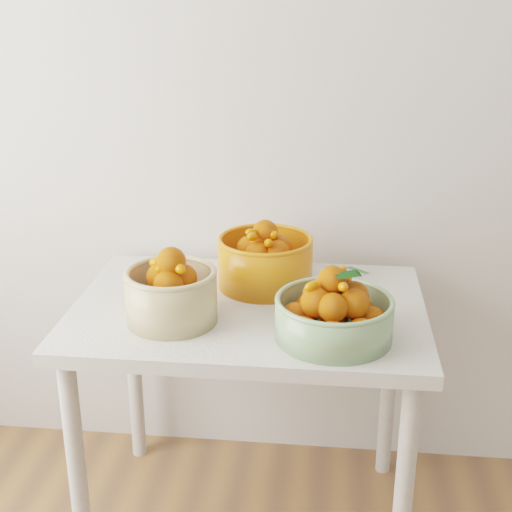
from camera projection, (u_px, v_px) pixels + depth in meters
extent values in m
cube|color=silver|center=(405.00, 75.00, 2.15)|extent=(4.00, 0.04, 2.70)
cube|color=silver|center=(249.00, 311.00, 2.04)|extent=(1.00, 0.70, 0.04)
cylinder|color=silver|center=(77.00, 473.00, 1.95)|extent=(0.05, 0.05, 0.71)
cylinder|color=silver|center=(403.00, 496.00, 1.86)|extent=(0.05, 0.05, 0.71)
cylinder|color=silver|center=(134.00, 367.00, 2.49)|extent=(0.05, 0.05, 0.71)
cylinder|color=silver|center=(389.00, 382.00, 2.40)|extent=(0.05, 0.05, 0.71)
cylinder|color=tan|center=(171.00, 297.00, 1.91)|extent=(0.31, 0.31, 0.14)
torus|color=tan|center=(170.00, 273.00, 1.89)|extent=(0.31, 0.31, 0.02)
sphere|color=#D1660C|center=(195.00, 302.00, 1.91)|extent=(0.08, 0.08, 0.08)
sphere|color=#F45C0C|center=(183.00, 293.00, 1.97)|extent=(0.08, 0.08, 0.08)
sphere|color=#F45C0C|center=(157.00, 295.00, 1.96)|extent=(0.08, 0.08, 0.08)
sphere|color=#F45C0C|center=(149.00, 306.00, 1.89)|extent=(0.08, 0.08, 0.08)
sphere|color=#F45C0C|center=(174.00, 312.00, 1.86)|extent=(0.08, 0.08, 0.08)
sphere|color=#F45C0C|center=(172.00, 302.00, 1.92)|extent=(0.08, 0.08, 0.08)
sphere|color=#F45C0C|center=(183.00, 278.00, 1.91)|extent=(0.08, 0.08, 0.08)
sphere|color=#F45C0C|center=(161.00, 277.00, 1.91)|extent=(0.08, 0.08, 0.08)
sphere|color=#F45C0C|center=(168.00, 285.00, 1.86)|extent=(0.08, 0.08, 0.08)
sphere|color=#F45C0C|center=(171.00, 261.00, 1.87)|extent=(0.08, 0.08, 0.08)
ellipsoid|color=#E75E06|center=(163.00, 269.00, 1.87)|extent=(0.05, 0.05, 0.04)
ellipsoid|color=#E75E06|center=(180.00, 269.00, 1.85)|extent=(0.05, 0.05, 0.04)
ellipsoid|color=#E75E06|center=(171.00, 258.00, 1.87)|extent=(0.05, 0.05, 0.04)
ellipsoid|color=#E75E06|center=(155.00, 263.00, 1.91)|extent=(0.05, 0.04, 0.04)
cylinder|color=#84AA77|center=(334.00, 319.00, 1.82)|extent=(0.34, 0.34, 0.11)
torus|color=#84AA77|center=(335.00, 300.00, 1.80)|extent=(0.35, 0.35, 0.01)
sphere|color=#F45C0C|center=(372.00, 321.00, 1.82)|extent=(0.08, 0.08, 0.08)
sphere|color=#F45C0C|center=(361.00, 311.00, 1.88)|extent=(0.07, 0.07, 0.07)
sphere|color=#F45C0C|center=(333.00, 304.00, 1.91)|extent=(0.07, 0.07, 0.07)
sphere|color=#F45C0C|center=(308.00, 308.00, 1.90)|extent=(0.08, 0.08, 0.08)
sphere|color=#F45C0C|center=(296.00, 318.00, 1.84)|extent=(0.08, 0.08, 0.08)
sphere|color=#F45C0C|center=(305.00, 330.00, 1.77)|extent=(0.07, 0.07, 0.07)
sphere|color=#F45C0C|center=(333.00, 337.00, 1.73)|extent=(0.08, 0.08, 0.08)
sphere|color=#F45C0C|center=(361.00, 334.00, 1.75)|extent=(0.08, 0.08, 0.08)
sphere|color=#F45C0C|center=(334.00, 320.00, 1.82)|extent=(0.07, 0.07, 0.07)
sphere|color=#F45C0C|center=(354.00, 296.00, 1.82)|extent=(0.08, 0.08, 0.08)
sphere|color=#F45C0C|center=(337.00, 291.00, 1.85)|extent=(0.08, 0.08, 0.08)
sphere|color=#F45C0C|center=(317.00, 294.00, 1.83)|extent=(0.07, 0.07, 0.07)
sphere|color=#F45C0C|center=(316.00, 303.00, 1.78)|extent=(0.08, 0.08, 0.08)
sphere|color=#F45C0C|center=(333.00, 308.00, 1.75)|extent=(0.07, 0.07, 0.07)
sphere|color=#F45C0C|center=(354.00, 304.00, 1.78)|extent=(0.08, 0.08, 0.08)
sphere|color=#F45C0C|center=(332.00, 280.00, 1.79)|extent=(0.07, 0.07, 0.07)
ellipsoid|color=#E75E06|center=(329.00, 276.00, 1.79)|extent=(0.05, 0.04, 0.04)
ellipsoid|color=#E75E06|center=(342.00, 270.00, 1.83)|extent=(0.04, 0.04, 0.03)
ellipsoid|color=#E75E06|center=(318.00, 286.00, 1.80)|extent=(0.04, 0.03, 0.04)
ellipsoid|color=#E75E06|center=(331.00, 281.00, 1.84)|extent=(0.03, 0.04, 0.03)
ellipsoid|color=#E75E06|center=(347.00, 279.00, 1.84)|extent=(0.04, 0.04, 0.03)
ellipsoid|color=#E75E06|center=(319.00, 283.00, 1.85)|extent=(0.05, 0.05, 0.03)
ellipsoid|color=#E75E06|center=(312.00, 288.00, 1.78)|extent=(0.05, 0.03, 0.04)
ellipsoid|color=#E75E06|center=(311.00, 286.00, 1.77)|extent=(0.05, 0.04, 0.04)
ellipsoid|color=#E75E06|center=(341.00, 277.00, 1.80)|extent=(0.05, 0.05, 0.04)
ellipsoid|color=#E75E06|center=(343.00, 287.00, 1.74)|extent=(0.04, 0.04, 0.04)
ellipsoid|color=#E75E06|center=(318.00, 288.00, 1.80)|extent=(0.04, 0.03, 0.03)
cylinder|color=orange|center=(265.00, 263.00, 2.14)|extent=(0.31, 0.31, 0.15)
torus|color=orange|center=(265.00, 240.00, 2.11)|extent=(0.31, 0.31, 0.01)
sphere|color=#D1660C|center=(294.00, 271.00, 2.14)|extent=(0.08, 0.08, 0.08)
sphere|color=#F45C0C|center=(285.00, 262.00, 2.20)|extent=(0.08, 0.08, 0.08)
sphere|color=#F45C0C|center=(263.00, 259.00, 2.23)|extent=(0.08, 0.08, 0.08)
sphere|color=#F45C0C|center=(242.00, 264.00, 2.19)|extent=(0.08, 0.08, 0.08)
sphere|color=#F45C0C|center=(238.00, 273.00, 2.12)|extent=(0.08, 0.08, 0.08)
sphere|color=#F45C0C|center=(254.00, 279.00, 2.07)|extent=(0.08, 0.08, 0.08)
sphere|color=#F45C0C|center=(282.00, 278.00, 2.08)|extent=(0.08, 0.08, 0.08)
sphere|color=#F45C0C|center=(265.00, 269.00, 2.15)|extent=(0.08, 0.08, 0.08)
sphere|color=#F45C0C|center=(280.00, 248.00, 2.14)|extent=(0.08, 0.08, 0.08)
sphere|color=#F45C0C|center=(265.00, 245.00, 2.17)|extent=(0.07, 0.07, 0.07)
sphere|color=#F45C0C|center=(250.00, 249.00, 2.13)|extent=(0.08, 0.08, 0.08)
sphere|color=#F45C0C|center=(258.00, 255.00, 2.09)|extent=(0.08, 0.08, 0.08)
sphere|color=#F45C0C|center=(276.00, 254.00, 2.09)|extent=(0.08, 0.08, 0.08)
sphere|color=#F45C0C|center=(265.00, 233.00, 2.11)|extent=(0.08, 0.08, 0.08)
ellipsoid|color=#E75E06|center=(251.00, 233.00, 2.08)|extent=(0.05, 0.05, 0.04)
ellipsoid|color=#E75E06|center=(256.00, 241.00, 2.10)|extent=(0.05, 0.04, 0.03)
ellipsoid|color=#E75E06|center=(260.00, 229.00, 2.16)|extent=(0.05, 0.05, 0.04)
ellipsoid|color=#E75E06|center=(269.00, 243.00, 2.05)|extent=(0.04, 0.05, 0.04)
ellipsoid|color=#E75E06|center=(267.00, 239.00, 2.10)|extent=(0.05, 0.05, 0.04)
ellipsoid|color=#E75E06|center=(252.00, 237.00, 2.06)|extent=(0.05, 0.05, 0.03)
ellipsoid|color=#E75E06|center=(273.00, 235.00, 2.09)|extent=(0.05, 0.05, 0.04)
ellipsoid|color=#E75E06|center=(267.00, 237.00, 2.11)|extent=(0.05, 0.04, 0.03)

